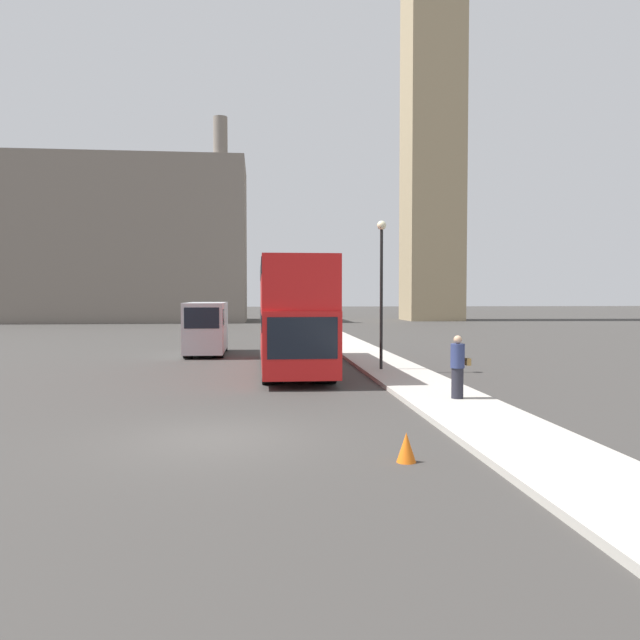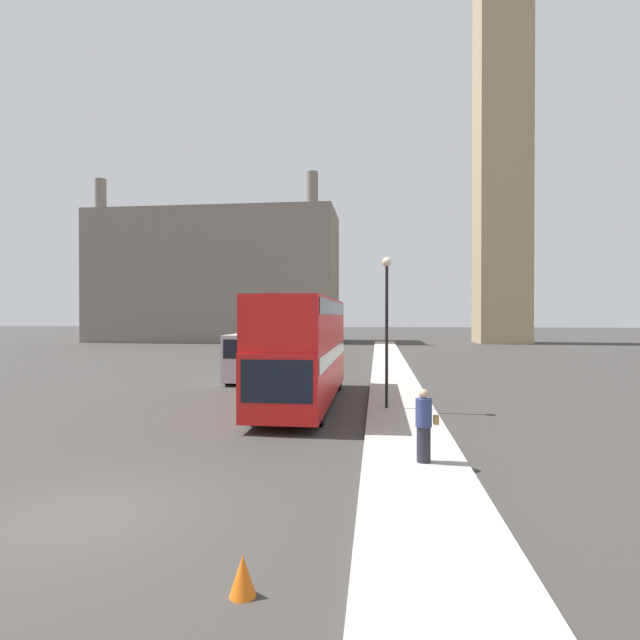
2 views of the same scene
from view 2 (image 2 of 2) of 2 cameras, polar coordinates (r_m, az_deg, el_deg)
The scene contains 9 objects.
ground_plane at distance 10.86m, azimuth -25.11°, elevation -19.58°, with size 300.00×300.00×0.00m, color #383533.
sidewalk_strip at distance 9.45m, azimuth 12.53°, elevation -22.21°, with size 2.57×120.00×0.15m.
clock_tower at distance 77.80m, azimuth 20.07°, elevation 24.23°, with size 7.07×7.24×68.47m.
building_block_distant at distance 73.57m, azimuth -11.71°, elevation 4.78°, with size 34.30×12.75×22.32m.
red_double_decker_bus at distance 20.99m, azimuth -1.83°, elevation -2.94°, with size 2.59×11.51×4.41m.
white_van at distance 28.61m, azimuth -7.85°, elevation -4.07°, with size 1.95×5.45×2.68m.
pedestrian at distance 12.67m, azimuth 11.80°, elevation -11.73°, with size 0.56×0.40×1.78m.
street_lamp at distance 19.43m, azimuth 7.63°, elevation 1.23°, with size 0.36×0.36×5.82m.
traffic_cone at distance 7.50m, azimuth -8.83°, elevation -26.87°, with size 0.36×0.36×0.55m.
Camera 2 is at (5.37, -8.67, 3.73)m, focal length 28.00 mm.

